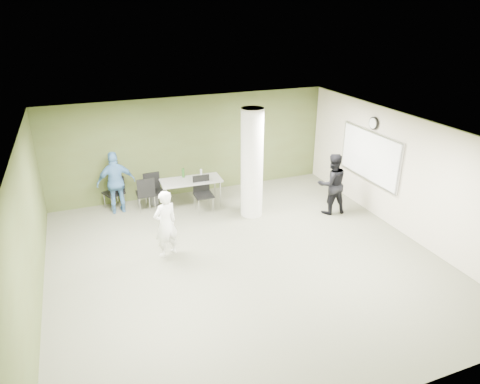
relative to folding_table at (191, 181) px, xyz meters
name	(u,v)px	position (x,y,z in m)	size (l,w,h in m)	color
floor	(244,260)	(0.31, -3.06, -0.71)	(8.00, 8.00, 0.00)	#575946
ceiling	(245,133)	(0.31, -3.06, 2.09)	(8.00, 8.00, 0.00)	white
wall_back	(192,146)	(0.31, 0.94, 0.69)	(8.00, 0.02, 2.80)	#454C23
wall_left	(27,236)	(-3.69, -3.06, 0.69)	(0.02, 8.00, 2.80)	#454C23
wall_right_cream	(404,175)	(4.31, -3.06, 0.69)	(0.02, 8.00, 2.80)	beige
column	(252,164)	(1.31, -1.06, 0.69)	(0.56, 0.56, 2.80)	silver
whiteboard	(369,156)	(4.23, -1.86, 0.79)	(0.05, 2.30, 1.30)	silver
wall_clock	(374,123)	(4.23, -1.86, 1.64)	(0.06, 0.32, 0.32)	black
folding_table	(191,181)	(0.00, 0.00, 0.00)	(1.64, 0.78, 1.01)	gray
wastebasket	(154,200)	(-0.95, 0.45, -0.57)	(0.26, 0.26, 0.30)	#4C4C4C
chair_back_left	(115,191)	(-1.94, 0.51, -0.17)	(0.61, 0.61, 0.93)	black
chair_back_right	(146,191)	(-1.20, 0.12, -0.16)	(0.49, 0.49, 0.95)	black
chair_table_left	(153,188)	(-0.96, 0.35, -0.17)	(0.49, 0.49, 0.93)	black
chair_table_right	(203,191)	(0.21, -0.35, -0.17)	(0.47, 0.47, 0.94)	black
woman_white	(166,224)	(-1.17, -2.25, 0.04)	(0.55, 0.36, 1.52)	white
man_black	(332,184)	(3.28, -1.72, 0.10)	(0.79, 0.62, 1.62)	black
man_blue	(116,183)	(-1.90, 0.34, 0.12)	(0.98, 0.41, 1.66)	teal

